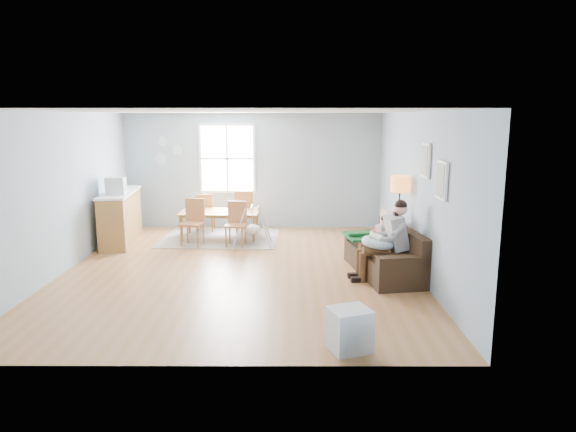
{
  "coord_description": "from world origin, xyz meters",
  "views": [
    {
      "loc": [
        0.85,
        -8.57,
        2.62
      ],
      "look_at": [
        0.83,
        -0.24,
        1.0
      ],
      "focal_mm": 32.0,
      "sensor_mm": 36.0,
      "label": 1
    }
  ],
  "objects_px": {
    "sofa": "(387,257)",
    "storage_cube": "(349,330)",
    "chair_sw": "(193,219)",
    "monitor": "(115,186)",
    "counter": "(121,217)",
    "dining_table": "(220,225)",
    "father": "(387,238)",
    "chair_nw": "(205,210)",
    "baby_swing": "(252,228)",
    "chair_ne": "(244,209)",
    "chair_se": "(236,221)",
    "floor_lamp": "(400,191)",
    "toddler": "(380,233)"
  },
  "relations": [
    {
      "from": "chair_nw",
      "to": "father",
      "type": "bearing_deg",
      "value": -44.82
    },
    {
      "from": "floor_lamp",
      "to": "chair_ne",
      "type": "relative_size",
      "value": 1.65
    },
    {
      "from": "dining_table",
      "to": "monitor",
      "type": "height_order",
      "value": "monitor"
    },
    {
      "from": "chair_sw",
      "to": "toddler",
      "type": "bearing_deg",
      "value": -26.84
    },
    {
      "from": "chair_nw",
      "to": "baby_swing",
      "type": "relative_size",
      "value": 1.07
    },
    {
      "from": "counter",
      "to": "chair_sw",
      "type": "bearing_deg",
      "value": -9.26
    },
    {
      "from": "dining_table",
      "to": "chair_se",
      "type": "bearing_deg",
      "value": -54.59
    },
    {
      "from": "chair_sw",
      "to": "dining_table",
      "type": "bearing_deg",
      "value": 51.93
    },
    {
      "from": "chair_sw",
      "to": "chair_nw",
      "type": "xyz_separation_m",
      "value": [
        0.05,
        1.23,
        -0.04
      ]
    },
    {
      "from": "monitor",
      "to": "floor_lamp",
      "type": "bearing_deg",
      "value": -13.14
    },
    {
      "from": "toddler",
      "to": "chair_se",
      "type": "xyz_separation_m",
      "value": [
        -2.63,
        1.74,
        -0.15
      ]
    },
    {
      "from": "chair_nw",
      "to": "baby_swing",
      "type": "height_order",
      "value": "chair_nw"
    },
    {
      "from": "sofa",
      "to": "monitor",
      "type": "bearing_deg",
      "value": 160.23
    },
    {
      "from": "chair_se",
      "to": "chair_ne",
      "type": "xyz_separation_m",
      "value": [
        0.05,
        1.23,
        0.04
      ]
    },
    {
      "from": "chair_ne",
      "to": "monitor",
      "type": "bearing_deg",
      "value": -152.5
    },
    {
      "from": "chair_se",
      "to": "baby_swing",
      "type": "height_order",
      "value": "chair_se"
    },
    {
      "from": "chair_nw",
      "to": "counter",
      "type": "distance_m",
      "value": 1.9
    },
    {
      "from": "dining_table",
      "to": "chair_ne",
      "type": "xyz_separation_m",
      "value": [
        0.48,
        0.59,
        0.25
      ]
    },
    {
      "from": "father",
      "to": "counter",
      "type": "relative_size",
      "value": 0.66
    },
    {
      "from": "chair_nw",
      "to": "monitor",
      "type": "distance_m",
      "value": 2.19
    },
    {
      "from": "chair_ne",
      "to": "father",
      "type": "bearing_deg",
      "value": -52.81
    },
    {
      "from": "sofa",
      "to": "counter",
      "type": "bearing_deg",
      "value": 156.95
    },
    {
      "from": "baby_swing",
      "to": "father",
      "type": "bearing_deg",
      "value": -43.27
    },
    {
      "from": "storage_cube",
      "to": "baby_swing",
      "type": "bearing_deg",
      "value": 106.61
    },
    {
      "from": "chair_nw",
      "to": "sofa",
      "type": "bearing_deg",
      "value": -41.68
    },
    {
      "from": "chair_sw",
      "to": "chair_ne",
      "type": "xyz_separation_m",
      "value": [
        0.94,
        1.18,
        0.01
      ]
    },
    {
      "from": "chair_ne",
      "to": "chair_sw",
      "type": "bearing_deg",
      "value": -128.65
    },
    {
      "from": "sofa",
      "to": "father",
      "type": "distance_m",
      "value": 0.51
    },
    {
      "from": "chair_ne",
      "to": "baby_swing",
      "type": "distance_m",
      "value": 1.28
    },
    {
      "from": "chair_sw",
      "to": "baby_swing",
      "type": "bearing_deg",
      "value": -2.49
    },
    {
      "from": "sofa",
      "to": "counter",
      "type": "distance_m",
      "value": 5.66
    },
    {
      "from": "storage_cube",
      "to": "counter",
      "type": "distance_m",
      "value": 6.65
    },
    {
      "from": "toddler",
      "to": "monitor",
      "type": "bearing_deg",
      "value": 161.63
    },
    {
      "from": "sofa",
      "to": "storage_cube",
      "type": "bearing_deg",
      "value": -108.56
    },
    {
      "from": "sofa",
      "to": "floor_lamp",
      "type": "xyz_separation_m",
      "value": [
        0.29,
        0.58,
        1.04
      ]
    },
    {
      "from": "chair_ne",
      "to": "sofa",
      "type": "bearing_deg",
      "value": -49.49
    },
    {
      "from": "chair_sw",
      "to": "storage_cube",
      "type": "bearing_deg",
      "value": -61.45
    },
    {
      "from": "monitor",
      "to": "counter",
      "type": "bearing_deg",
      "value": 98.56
    },
    {
      "from": "chair_sw",
      "to": "baby_swing",
      "type": "distance_m",
      "value": 1.23
    },
    {
      "from": "father",
      "to": "dining_table",
      "type": "bearing_deg",
      "value": 137.34
    },
    {
      "from": "chair_sw",
      "to": "monitor",
      "type": "xyz_separation_m",
      "value": [
        -1.53,
        -0.11,
        0.7
      ]
    },
    {
      "from": "chair_se",
      "to": "counter",
      "type": "bearing_deg",
      "value": 173.03
    },
    {
      "from": "chair_se",
      "to": "floor_lamp",
      "type": "bearing_deg",
      "value": -23.74
    },
    {
      "from": "chair_se",
      "to": "monitor",
      "type": "relative_size",
      "value": 2.24
    },
    {
      "from": "baby_swing",
      "to": "chair_nw",
      "type": "bearing_deg",
      "value": 132.3
    },
    {
      "from": "chair_sw",
      "to": "chair_se",
      "type": "distance_m",
      "value": 0.89
    },
    {
      "from": "chair_ne",
      "to": "baby_swing",
      "type": "xyz_separation_m",
      "value": [
        0.27,
        -1.23,
        -0.19
      ]
    },
    {
      "from": "father",
      "to": "chair_sw",
      "type": "xyz_separation_m",
      "value": [
        -3.55,
        2.25,
        -0.15
      ]
    },
    {
      "from": "toddler",
      "to": "chair_sw",
      "type": "bearing_deg",
      "value": 153.16
    },
    {
      "from": "storage_cube",
      "to": "counter",
      "type": "height_order",
      "value": "counter"
    }
  ]
}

